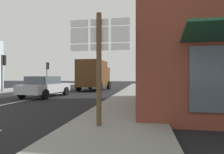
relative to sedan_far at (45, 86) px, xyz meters
name	(u,v)px	position (x,y,z in m)	size (l,w,h in m)	color
ground_plane	(56,94)	(-0.14, 1.97, -0.76)	(80.00, 80.00, 0.00)	black
sidewalk_right	(133,98)	(6.28, -0.03, -0.69)	(2.87, 44.00, 0.14)	gray
lane_centre_stripe	(26,100)	(-0.14, -2.03, -0.75)	(0.16, 12.00, 0.01)	silver
sedan_far	(45,86)	(0.00, 0.00, 0.00)	(2.23, 4.33, 1.47)	#B7BABF
delivery_truck	(94,74)	(1.84, 6.53, 0.89)	(2.73, 5.12, 3.05)	#4C2D14
route_sign_post	(99,57)	(5.81, -7.47, 1.24)	(1.66, 0.14, 3.20)	brown
traffic_light_near_left	(3,65)	(-5.43, 2.48, 1.72)	(0.30, 0.49, 3.35)	#47474C
traffic_light_far_left	(47,69)	(-5.43, 10.26, 1.65)	(0.30, 0.49, 3.26)	#47474C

